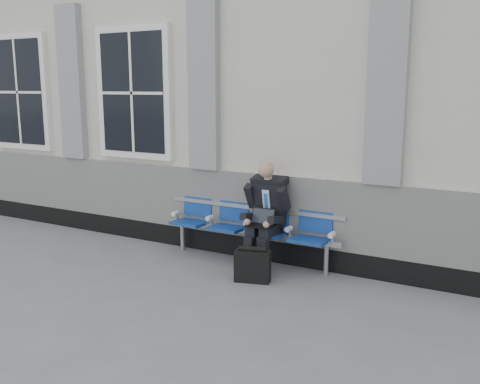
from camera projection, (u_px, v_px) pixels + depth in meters
The scene contains 5 objects.
ground at pixel (51, 261), 7.31m from camera, with size 70.00×70.00×0.00m, color slate.
station_building at pixel (190, 93), 9.87m from camera, with size 14.40×4.40×4.49m.
bench at pixel (250, 222), 7.21m from camera, with size 2.60×0.47×0.91m.
businessman at pixel (266, 211), 6.91m from camera, with size 0.56×0.76×1.41m.
briefcase at pixel (253, 265), 6.51m from camera, with size 0.47×0.30×0.44m.
Camera 1 is at (5.65, -4.86, 2.34)m, focal length 40.00 mm.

